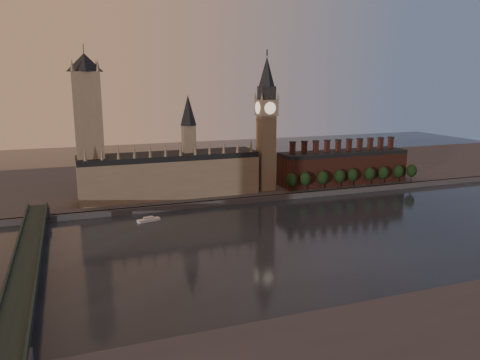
% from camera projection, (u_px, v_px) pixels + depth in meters
% --- Properties ---
extents(ground, '(900.00, 900.00, 0.00)m').
position_uv_depth(ground, '(326.00, 239.00, 266.05)').
color(ground, black).
rests_on(ground, ground).
extents(north_bank, '(900.00, 182.00, 4.00)m').
position_uv_depth(north_bank, '(226.00, 176.00, 429.06)').
color(north_bank, '#414045').
rests_on(north_bank, ground).
extents(palace_of_westminster, '(130.00, 30.30, 74.00)m').
position_uv_depth(palace_of_westminster, '(171.00, 173.00, 345.25)').
color(palace_of_westminster, '#7C6D58').
rests_on(palace_of_westminster, north_bank).
extents(victoria_tower, '(24.00, 24.00, 108.00)m').
position_uv_depth(victoria_tower, '(88.00, 124.00, 318.76)').
color(victoria_tower, '#7C6D58').
rests_on(victoria_tower, north_bank).
extents(big_ben, '(15.00, 15.00, 107.00)m').
position_uv_depth(big_ben, '(266.00, 122.00, 358.62)').
color(big_ben, '#7C6D58').
rests_on(big_ben, north_bank).
extents(chimney_block, '(110.00, 25.00, 37.00)m').
position_uv_depth(chimney_block, '(343.00, 167.00, 390.39)').
color(chimney_block, '#52281F').
rests_on(chimney_block, north_bank).
extents(embankment_tree_0, '(8.60, 8.60, 14.88)m').
position_uv_depth(embankment_tree_0, '(291.00, 180.00, 358.47)').
color(embankment_tree_0, black).
rests_on(embankment_tree_0, north_bank).
extents(embankment_tree_1, '(8.60, 8.60, 14.88)m').
position_uv_depth(embankment_tree_1, '(305.00, 179.00, 362.79)').
color(embankment_tree_1, black).
rests_on(embankment_tree_1, north_bank).
extents(embankment_tree_2, '(8.60, 8.60, 14.88)m').
position_uv_depth(embankment_tree_2, '(323.00, 177.00, 367.93)').
color(embankment_tree_2, black).
rests_on(embankment_tree_2, north_bank).
extents(embankment_tree_3, '(8.60, 8.60, 14.88)m').
position_uv_depth(embankment_tree_3, '(340.00, 176.00, 373.58)').
color(embankment_tree_3, black).
rests_on(embankment_tree_3, north_bank).
extents(embankment_tree_4, '(8.60, 8.60, 14.88)m').
position_uv_depth(embankment_tree_4, '(352.00, 175.00, 377.98)').
color(embankment_tree_4, black).
rests_on(embankment_tree_4, north_bank).
extents(embankment_tree_5, '(8.60, 8.60, 14.88)m').
position_uv_depth(embankment_tree_5, '(370.00, 174.00, 382.29)').
color(embankment_tree_5, black).
rests_on(embankment_tree_5, north_bank).
extents(embankment_tree_6, '(8.60, 8.60, 14.88)m').
position_uv_depth(embankment_tree_6, '(383.00, 173.00, 387.25)').
color(embankment_tree_6, black).
rests_on(embankment_tree_6, north_bank).
extents(embankment_tree_7, '(8.60, 8.60, 14.88)m').
position_uv_depth(embankment_tree_7, '(398.00, 171.00, 392.53)').
color(embankment_tree_7, black).
rests_on(embankment_tree_7, north_bank).
extents(embankment_tree_8, '(8.60, 8.60, 14.88)m').
position_uv_depth(embankment_tree_8, '(412.00, 171.00, 395.71)').
color(embankment_tree_8, black).
rests_on(embankment_tree_8, north_bank).
extents(westminster_bridge, '(14.00, 200.00, 11.55)m').
position_uv_depth(westminster_bridge, '(27.00, 264.00, 209.59)').
color(westminster_bridge, '#1E2F28').
rests_on(westminster_bridge, ground).
extents(river_boat, '(14.97, 7.01, 2.89)m').
position_uv_depth(river_boat, '(149.00, 220.00, 298.69)').
color(river_boat, silver).
rests_on(river_boat, ground).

